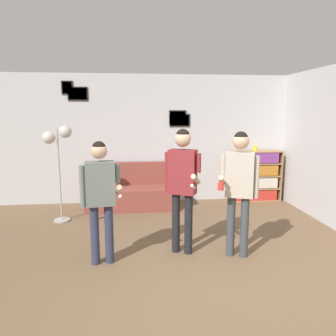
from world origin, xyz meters
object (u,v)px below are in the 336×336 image
(person_player_foreground_left, at_px, (100,191))
(drinking_cup, at_px, (255,148))
(floor_lamp, at_px, (58,145))
(bookshelf, at_px, (255,176))
(person_player_foreground_center, at_px, (182,178))
(couch, at_px, (132,193))
(bottle_on_floor, at_px, (94,215))
(person_watcher_holding_cup, at_px, (239,181))

(person_player_foreground_left, distance_m, drinking_cup, 4.08)
(floor_lamp, bearing_deg, person_player_foreground_left, -63.53)
(bookshelf, distance_m, person_player_foreground_center, 3.24)
(person_player_foreground_left, distance_m, person_player_foreground_center, 1.09)
(bookshelf, bearing_deg, person_player_foreground_center, -128.61)
(drinking_cup, bearing_deg, floor_lamp, -166.14)
(couch, bearing_deg, bottle_on_floor, -131.27)
(couch, distance_m, person_player_foreground_center, 2.52)
(bookshelf, xyz_separation_m, drinking_cup, (-0.03, -0.00, 0.61))
(person_player_foreground_left, xyz_separation_m, bottle_on_floor, (-0.30, 1.74, -0.86))
(person_watcher_holding_cup, relative_size, bottle_on_floor, 6.57)
(bottle_on_floor, bearing_deg, bookshelf, 16.20)
(bookshelf, bearing_deg, couch, -175.80)
(person_player_foreground_left, height_order, person_watcher_holding_cup, person_watcher_holding_cup)
(floor_lamp, xyz_separation_m, drinking_cup, (3.91, 0.96, -0.21))
(couch, height_order, floor_lamp, floor_lamp)
(bottle_on_floor, distance_m, drinking_cup, 3.63)
(couch, xyz_separation_m, drinking_cup, (2.65, 0.20, 0.86))
(floor_lamp, relative_size, drinking_cup, 15.49)
(person_player_foreground_left, bearing_deg, couch, 81.26)
(person_player_foreground_center, bearing_deg, couch, 106.42)
(drinking_cup, bearing_deg, person_player_foreground_center, -128.19)
(person_player_foreground_left, bearing_deg, floor_lamp, 116.47)
(bookshelf, distance_m, person_player_foreground_left, 4.12)
(person_player_foreground_center, height_order, person_watcher_holding_cup, person_player_foreground_center)
(couch, xyz_separation_m, person_player_foreground_left, (-0.39, -2.52, 0.67))
(bookshelf, xyz_separation_m, person_player_foreground_left, (-3.06, -2.72, 0.42))
(floor_lamp, relative_size, bottle_on_floor, 6.64)
(person_watcher_holding_cup, distance_m, bottle_on_floor, 2.86)
(person_watcher_holding_cup, bearing_deg, couch, 119.35)
(bookshelf, xyz_separation_m, floor_lamp, (-3.94, -0.96, 0.81))
(bookshelf, relative_size, person_player_foreground_left, 0.69)
(person_player_foreground_left, bearing_deg, drinking_cup, 41.82)
(floor_lamp, xyz_separation_m, bottle_on_floor, (0.58, -0.01, -1.26))
(person_player_foreground_left, relative_size, person_player_foreground_center, 0.92)
(couch, bearing_deg, bookshelf, 4.20)
(bookshelf, relative_size, bottle_on_floor, 4.27)
(person_player_foreground_left, xyz_separation_m, drinking_cup, (3.04, 2.72, 0.19))
(bookshelf, height_order, person_player_foreground_center, person_player_foreground_center)
(couch, distance_m, floor_lamp, 1.82)
(bottle_on_floor, bearing_deg, person_watcher_holding_cup, -39.41)
(bookshelf, relative_size, person_player_foreground_center, 0.64)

